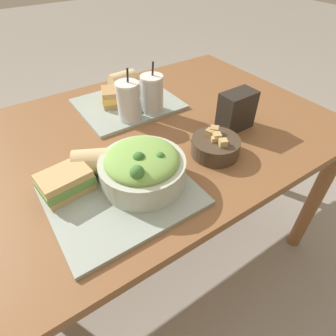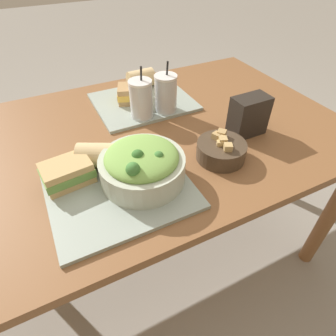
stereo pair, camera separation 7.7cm
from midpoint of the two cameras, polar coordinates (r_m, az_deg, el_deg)
ground_plane at (r=1.50m, az=-2.70°, el=-15.93°), size 12.00×12.00×0.00m
dining_table at (r=1.03m, az=-3.77°, el=2.96°), size 1.49×0.92×0.70m
tray_near at (r=0.77m, az=-6.82°, el=-4.74°), size 0.38×0.32×0.01m
tray_far at (r=1.17m, az=-3.18°, el=13.25°), size 0.38×0.32×0.01m
salad_bowl at (r=0.76m, az=-2.38°, el=0.52°), size 0.23×0.23×0.12m
soup_bowl at (r=0.88m, az=13.22°, el=3.55°), size 0.15×0.15×0.08m
sandwich_near at (r=0.80m, az=-17.21°, el=-1.07°), size 0.14×0.11×0.06m
baguette_near at (r=0.82m, az=-10.83°, el=2.34°), size 0.15×0.13×0.08m
sandwich_far at (r=1.15m, az=-5.06°, el=14.76°), size 0.15×0.13×0.06m
baguette_far at (r=1.26m, az=-3.59°, el=17.64°), size 0.11×0.08×0.08m
drink_cup_dark at (r=1.03m, az=-3.29°, el=13.52°), size 0.08×0.08×0.19m
drink_cup_red at (r=1.07m, az=1.68°, el=14.63°), size 0.08×0.08×0.19m
chip_bag at (r=1.00m, az=18.23°, el=9.97°), size 0.12×0.07×0.13m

